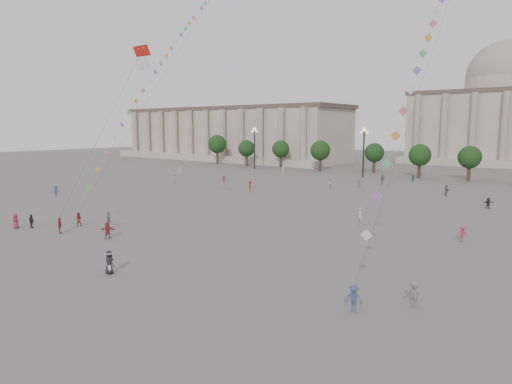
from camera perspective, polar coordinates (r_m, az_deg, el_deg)
The scene contains 31 objects.
ground at distance 36.61m, azimuth -14.10°, elevation -9.30°, with size 360.00×360.00×0.00m, color #575451.
hall_west at distance 154.29m, azimuth -3.35°, elevation 7.27°, with size 84.00×26.22×17.20m.
hall_central at distance 152.82m, azimuth 28.33°, elevation 8.49°, with size 48.30×34.30×35.50m.
tree_row at distance 103.00m, azimuth 22.81°, elevation 4.51°, with size 137.12×5.12×8.00m.
lamp_post_far_west at distance 116.68m, azimuth -0.18°, elevation 6.47°, with size 2.00×0.90×10.65m.
lamp_post_mid_west at distance 100.68m, azimuth 13.33°, elevation 5.98°, with size 2.00×0.90×10.65m.
person_crowd_0 at distance 94.89m, azimuth 19.02°, elevation 1.63°, with size 0.89×0.37×1.51m, color #354C78.
person_crowd_1 at distance 89.56m, azimuth -10.05°, elevation 1.61°, with size 0.77×0.60×1.59m, color #BBBAB6.
person_crowd_2 at distance 87.23m, azimuth -4.03°, elevation 1.53°, with size 0.99×0.57×1.53m, color maroon.
person_crowd_4 at distance 83.03m, azimuth 12.79°, elevation 1.06°, with size 1.55×0.49×1.67m, color beige.
person_crowd_5 at distance 77.95m, azimuth -23.73°, elevation 0.13°, with size 1.11×0.64×1.72m, color #334774.
person_crowd_6 at distance 29.67m, azimuth 19.16°, elevation -11.99°, with size 1.09×0.62×1.68m, color slate.
person_crowd_8 at distance 47.60m, azimuth 24.37°, elevation -4.80°, with size 0.97×0.56×1.49m, color #A02B3B.
person_crowd_9 at distance 68.15m, azimuth 27.04°, elevation -1.23°, with size 1.39×0.44×1.50m, color black.
person_crowd_10 at distance 106.26m, azimuth 3.44°, elevation 2.82°, with size 0.68×0.45×1.87m, color silver.
person_crowd_12 at distance 77.48m, azimuth 22.70°, elevation 0.20°, with size 1.74×0.55×1.87m, color slate.
person_crowd_13 at distance 52.33m, azimuth 12.90°, elevation -2.93°, with size 0.69×0.45×1.89m, color #AEADAA.
person_crowd_16 at distance 89.48m, azimuth 15.50°, elevation 1.53°, with size 1.10×0.46×1.88m, color #5D5D62.
person_crowd_17 at distance 76.59m, azimuth -0.73°, elevation 0.72°, with size 1.16×0.67×1.79m, color maroon.
person_crowd_18 at distance 55.31m, azimuth -27.83°, elevation -3.24°, with size 0.78×0.51×1.59m, color maroon.
person_crowd_20 at distance 81.61m, azimuth 9.25°, elevation 1.08°, with size 0.88×0.69×1.82m, color #B9BAB5.
person_crowd_21 at distance 106.18m, azimuth -9.53°, elevation 2.62°, with size 0.98×0.56×1.52m, color white.
tourist_0 at distance 50.76m, azimuth -23.34°, elevation -3.88°, with size 0.97×0.40×1.65m, color #9E2B39.
tourist_2 at distance 46.95m, azimuth -18.07°, elevation -4.56°, with size 1.50×0.48×1.62m, color #9F2B33.
tourist_3 at distance 51.37m, azimuth -17.93°, elevation -3.36°, with size 1.07×0.45×1.83m, color slate.
tourist_4 at distance 54.69m, azimuth -26.25°, elevation -3.30°, with size 0.89×0.37×1.52m, color black.
kite_flyer_0 at distance 53.72m, azimuth -21.33°, elevation -3.21°, with size 0.73×0.57×1.51m, color #993329.
kite_flyer_1 at distance 28.15m, azimuth 12.10°, elevation -12.86°, with size 1.06×0.61×1.64m, color navy.
hat_person at distance 35.82m, azimuth -17.88°, elevation -8.31°, with size 0.88×0.60×1.77m.
dragon_kite at distance 50.37m, azimuth -14.15°, elevation 15.78°, with size 3.45×4.06×19.11m.
kite_train_west at distance 76.73m, azimuth -10.53°, elevation 16.75°, with size 21.54×44.38×63.26m.
Camera 1 is at (27.97, -20.98, 10.84)m, focal length 32.00 mm.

